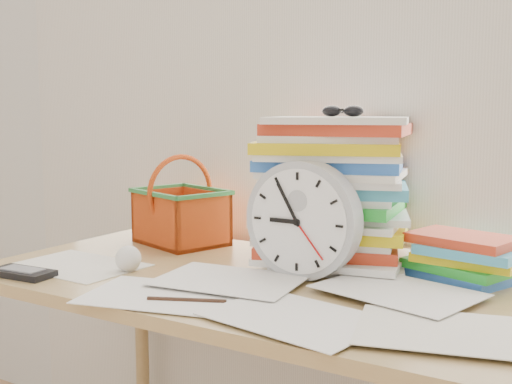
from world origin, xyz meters
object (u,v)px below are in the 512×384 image
Objects in this scene: clock at (303,220)px; basket at (181,201)px; paper_stack at (333,192)px; calculator at (22,273)px; desk at (262,309)px; book_stack at (466,258)px.

basket is (-0.49, 0.16, -0.01)m from clock.
paper_stack is 2.38× the size of calculator.
calculator is (-0.50, -0.28, 0.08)m from desk.
clock reaches higher than basket.
desk is 5.42× the size of book_stack.
book_stack is 0.99× the size of basket.
clock is at bearing 25.51° from calculator.
basket is at bearing 152.07° from desk.
calculator is at bearing -150.86° from desk.
clock reaches higher than calculator.
calculator is (-0.58, -0.50, -0.18)m from paper_stack.
book_stack reaches higher than desk.
paper_stack reaches higher than desk.
paper_stack reaches higher than book_stack.
clock is at bearing -90.62° from paper_stack.
clock is (0.08, 0.06, 0.21)m from desk.
desk is 8.82× the size of calculator.
paper_stack is 1.36× the size of clock.
book_stack is at bearing 29.33° from desk.
book_stack is (0.33, 0.18, -0.09)m from clock.
paper_stack is 0.79m from calculator.
desk is 0.35m from paper_stack.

